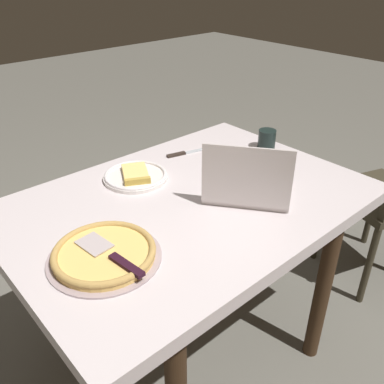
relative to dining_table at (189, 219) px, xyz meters
The scene contains 7 objects.
ground_plane 0.68m from the dining_table, ahead, with size 12.00×12.00×0.00m, color #615E55.
dining_table is the anchor object (origin of this frame).
laptop 0.25m from the dining_table, 138.37° to the left, with size 0.36×0.38×0.23m.
pizza_plate 0.27m from the dining_table, 76.74° to the right, with size 0.25×0.25×0.04m.
pizza_tray 0.42m from the dining_table, 13.29° to the left, with size 0.33×0.33×0.04m.
table_knife 0.39m from the dining_table, 128.29° to the right, with size 0.20×0.07×0.01m.
drink_cup 0.57m from the dining_table, 169.98° to the right, with size 0.08×0.08×0.09m.
Camera 1 is at (0.83, 0.95, 1.53)m, focal length 38.64 mm.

